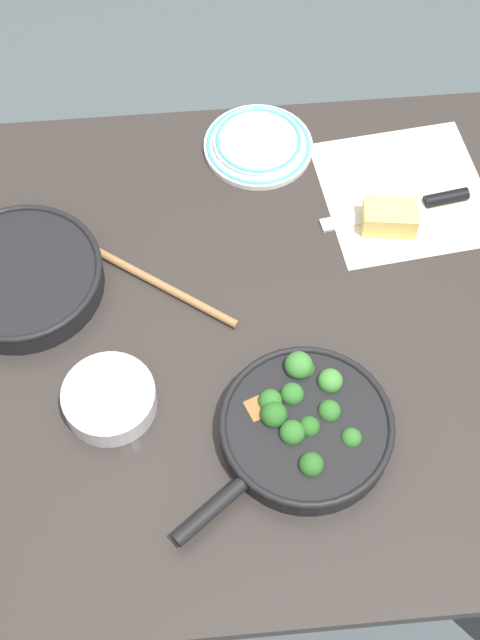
{
  "coord_description": "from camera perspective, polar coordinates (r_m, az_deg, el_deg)",
  "views": [
    {
      "loc": [
        -0.07,
        -0.79,
        2.05
      ],
      "look_at": [
        0.0,
        0.0,
        0.74
      ],
      "focal_mm": 50.0,
      "sensor_mm": 36.0,
      "label": 1
    }
  ],
  "objects": [
    {
      "name": "cheese_block",
      "position": [
        1.67,
        9.56,
        6.49
      ],
      "size": [
        0.11,
        0.08,
        0.05
      ],
      "color": "#EACC66",
      "rests_on": "dining_table_red"
    },
    {
      "name": "grater_knife",
      "position": [
        1.72,
        11.22,
        7.24
      ],
      "size": [
        0.29,
        0.07,
        0.02
      ],
      "rotation": [
        0.0,
        0.0,
        3.3
      ],
      "color": "silver",
      "rests_on": "dining_table_red"
    },
    {
      "name": "skillet_broccoli",
      "position": [
        1.43,
        4.12,
        -6.76
      ],
      "size": [
        0.36,
        0.32,
        0.07
      ],
      "rotation": [
        0.0,
        0.0,
        3.8
      ],
      "color": "black",
      "rests_on": "dining_table_red"
    },
    {
      "name": "dinner_plate_stack",
      "position": [
        1.78,
        1.18,
        11.2
      ],
      "size": [
        0.21,
        0.21,
        0.03
      ],
      "color": "white",
      "rests_on": "dining_table_red"
    },
    {
      "name": "skillet_eggs",
      "position": [
        1.62,
        -13.9,
        2.67
      ],
      "size": [
        0.42,
        0.29,
        0.05
      ],
      "rotation": [
        0.0,
        0.0,
        3.08
      ],
      "color": "black",
      "rests_on": "dining_table_red"
    },
    {
      "name": "ground_plane",
      "position": [
        2.2,
        0.0,
        -10.0
      ],
      "size": [
        14.0,
        14.0,
        0.0
      ],
      "primitive_type": "plane",
      "color": "#424C51"
    },
    {
      "name": "wooden_spoon",
      "position": [
        1.63,
        -7.68,
        3.63
      ],
      "size": [
        0.34,
        0.26,
        0.02
      ],
      "rotation": [
        0.0,
        0.0,
        2.5
      ],
      "color": "#996B42",
      "rests_on": "dining_table_red"
    },
    {
      "name": "dining_table_red",
      "position": [
        1.61,
        0.0,
        -1.68
      ],
      "size": [
        1.2,
        1.03,
        0.72
      ],
      "color": "#2D2826",
      "rests_on": "ground_plane"
    },
    {
      "name": "parchment_sheet",
      "position": [
        1.75,
        10.47,
        8.04
      ],
      "size": [
        0.34,
        0.34,
        0.0
      ],
      "color": "beige",
      "rests_on": "dining_table_red"
    },
    {
      "name": "prep_bowl_steel",
      "position": [
        1.47,
        -8.35,
        -5.02
      ],
      "size": [
        0.15,
        0.15,
        0.04
      ],
      "color": "#B7B7BC",
      "rests_on": "dining_table_red"
    }
  ]
}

